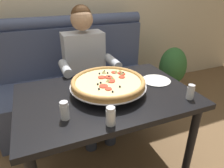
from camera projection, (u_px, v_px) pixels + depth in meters
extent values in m
plane|color=brown|center=(107.00, 165.00, 1.78)|extent=(16.00, 16.00, 0.00)
cube|color=#424C6B|center=(83.00, 102.00, 2.30)|extent=(1.73, 0.60, 0.46)
cube|color=#424C6B|center=(72.00, 54.00, 2.43)|extent=(1.73, 0.18, 0.65)
cylinder|color=#424C6B|center=(69.00, 22.00, 2.26)|extent=(1.73, 0.14, 0.14)
cube|color=black|center=(106.00, 96.00, 1.47)|extent=(1.25, 0.83, 0.04)
cylinder|color=black|center=(191.00, 144.00, 1.53)|extent=(0.06, 0.06, 0.68)
cylinder|color=black|center=(32.00, 126.00, 1.73)|extent=(0.06, 0.06, 0.68)
cylinder|color=black|center=(144.00, 101.00, 2.11)|extent=(0.06, 0.06, 0.68)
cube|color=#2D3342|center=(91.00, 87.00, 1.97)|extent=(0.34, 0.40, 0.15)
cylinder|color=#2D3342|center=(90.00, 129.00, 1.87)|extent=(0.11, 0.11, 0.46)
cylinder|color=#2D3342|center=(110.00, 124.00, 1.94)|extent=(0.11, 0.11, 0.46)
cube|color=#B2B7C1|center=(84.00, 60.00, 2.06)|extent=(0.40, 0.22, 0.56)
cylinder|color=#B2B7C1|center=(65.00, 68.00, 1.79)|extent=(0.08, 0.28, 0.08)
cylinder|color=#B2B7C1|center=(113.00, 62.00, 1.95)|extent=(0.08, 0.28, 0.08)
sphere|color=tan|center=(82.00, 19.00, 1.87)|extent=(0.21, 0.21, 0.21)
sphere|color=#472D19|center=(81.00, 15.00, 1.86)|extent=(0.19, 0.19, 0.19)
cylinder|color=silver|center=(116.00, 98.00, 1.35)|extent=(0.01, 0.01, 0.06)
cylinder|color=silver|center=(89.00, 87.00, 1.48)|extent=(0.01, 0.01, 0.06)
cylinder|color=silver|center=(120.00, 82.00, 1.57)|extent=(0.01, 0.01, 0.06)
torus|color=silver|center=(108.00, 86.00, 1.46)|extent=(0.30, 0.30, 0.01)
cylinder|color=silver|center=(108.00, 85.00, 1.45)|extent=(0.55, 0.55, 0.00)
cylinder|color=tan|center=(108.00, 84.00, 1.45)|extent=(0.53, 0.53, 0.02)
torus|color=tan|center=(108.00, 81.00, 1.44)|extent=(0.53, 0.53, 0.03)
cylinder|color=beige|center=(108.00, 82.00, 1.44)|extent=(0.47, 0.47, 0.01)
cylinder|color=red|center=(104.00, 86.00, 1.36)|extent=(0.06, 0.06, 0.01)
cylinder|color=red|center=(108.00, 89.00, 1.33)|extent=(0.05, 0.05, 0.01)
cylinder|color=red|center=(122.00, 74.00, 1.55)|extent=(0.05, 0.05, 0.01)
cylinder|color=red|center=(102.00, 77.00, 1.50)|extent=(0.06, 0.06, 0.01)
cylinder|color=red|center=(114.00, 72.00, 1.58)|extent=(0.05, 0.05, 0.01)
cylinder|color=red|center=(122.00, 77.00, 1.50)|extent=(0.05, 0.05, 0.01)
cylinder|color=red|center=(109.00, 77.00, 1.50)|extent=(0.06, 0.06, 0.01)
cylinder|color=red|center=(111.00, 81.00, 1.43)|extent=(0.06, 0.06, 0.01)
cylinder|color=red|center=(121.00, 73.00, 1.57)|extent=(0.05, 0.05, 0.01)
sphere|color=black|center=(104.00, 71.00, 1.59)|extent=(0.01, 0.01, 0.01)
sphere|color=black|center=(98.00, 84.00, 1.38)|extent=(0.01, 0.01, 0.01)
sphere|color=black|center=(99.00, 73.00, 1.55)|extent=(0.01, 0.01, 0.01)
sphere|color=black|center=(120.00, 87.00, 1.35)|extent=(0.01, 0.01, 0.01)
sphere|color=black|center=(109.00, 77.00, 1.50)|extent=(0.01, 0.01, 0.01)
sphere|color=black|center=(108.00, 73.00, 1.56)|extent=(0.01, 0.01, 0.01)
sphere|color=black|center=(123.00, 73.00, 1.57)|extent=(0.01, 0.01, 0.01)
sphere|color=black|center=(101.00, 83.00, 1.41)|extent=(0.01, 0.01, 0.01)
sphere|color=black|center=(113.00, 91.00, 1.29)|extent=(0.01, 0.01, 0.01)
sphere|color=black|center=(99.00, 89.00, 1.32)|extent=(0.01, 0.01, 0.01)
cone|color=#CCC675|center=(122.00, 73.00, 1.54)|extent=(0.04, 0.04, 0.02)
cone|color=#CCC675|center=(104.00, 72.00, 1.56)|extent=(0.04, 0.04, 0.02)
cone|color=#CCC675|center=(108.00, 80.00, 1.43)|extent=(0.04, 0.04, 0.02)
cone|color=#CCC675|center=(116.00, 71.00, 1.57)|extent=(0.04, 0.04, 0.02)
cone|color=#CCC675|center=(113.00, 78.00, 1.46)|extent=(0.04, 0.04, 0.02)
cone|color=#CCC675|center=(120.00, 71.00, 1.58)|extent=(0.04, 0.04, 0.02)
cylinder|color=white|center=(111.00, 118.00, 1.12)|extent=(0.05, 0.05, 0.09)
cylinder|color=#A82D19|center=(111.00, 120.00, 1.12)|extent=(0.05, 0.05, 0.06)
cylinder|color=silver|center=(111.00, 109.00, 1.09)|extent=(0.05, 0.05, 0.02)
cylinder|color=white|center=(65.00, 112.00, 1.17)|extent=(0.05, 0.05, 0.09)
cylinder|color=silver|center=(65.00, 114.00, 1.17)|extent=(0.05, 0.05, 0.06)
cylinder|color=silver|center=(64.00, 104.00, 1.14)|extent=(0.05, 0.05, 0.02)
cylinder|color=white|center=(190.00, 93.00, 1.38)|extent=(0.05, 0.05, 0.08)
cylinder|color=#4C6633|center=(190.00, 95.00, 1.38)|extent=(0.04, 0.04, 0.05)
cylinder|color=silver|center=(192.00, 86.00, 1.35)|extent=(0.04, 0.04, 0.02)
cylinder|color=white|center=(156.00, 80.00, 1.65)|extent=(0.16, 0.16, 0.01)
cone|color=white|center=(156.00, 79.00, 1.65)|extent=(0.24, 0.24, 0.01)
cylinder|color=brown|center=(170.00, 88.00, 2.87)|extent=(0.24, 0.24, 0.22)
ellipsoid|color=#336B33|center=(173.00, 66.00, 2.72)|extent=(0.36, 0.36, 0.52)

